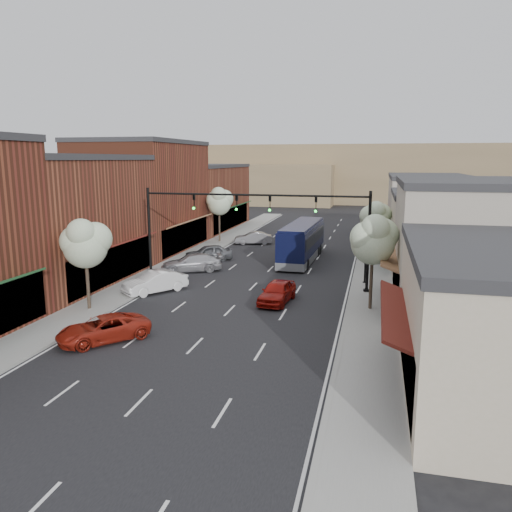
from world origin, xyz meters
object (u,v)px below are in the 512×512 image
Objects in this scene: coach_bus at (302,241)px; parked_car_b at (155,282)px; tree_right_near at (374,239)px; tree_left_far at (219,201)px; signal_mast_left at (179,221)px; parked_car_d at (209,253)px; lamp_post_near at (366,244)px; signal_mast_right at (333,226)px; lamp_post_far at (370,217)px; parked_car_a at (103,329)px; parked_car_e at (253,238)px; red_hatchback at (277,292)px; parked_car_c at (192,263)px; tree_right_far at (375,217)px; tree_left_near at (85,242)px.

coach_bus is 2.49× the size of parked_car_b.
tree_left_far is at bearing 127.04° from tree_right_near.
signal_mast_left is 9.08m from parked_car_d.
parked_car_d is (-14.00, 5.67, -2.28)m from lamp_post_near.
lamp_post_far is at bearing 83.78° from signal_mast_right.
parked_car_a is at bearing -147.37° from tree_right_near.
parked_car_e is (-12.22, 15.29, -2.34)m from lamp_post_near.
lamp_post_far is (13.42, 20.00, -1.62)m from signal_mast_left.
red_hatchback is at bearing -131.12° from lamp_post_near.
coach_bus is 13.87m from red_hatchback.
red_hatchback is at bearing 175.64° from tree_right_near.
signal_mast_left is 18.26m from parked_car_e.
parked_car_e is at bearing 120.31° from tree_right_near.
parked_car_d is at bearing 157.01° from parked_car_c.
red_hatchback is 11.39m from parked_car_a.
parked_car_b is 1.05× the size of parked_car_d.
lamp_post_near is 1.10× the size of parked_car_e.
signal_mast_right is 22.68m from tree_left_far.
coach_bus is (-6.33, -1.73, -2.21)m from tree_right_far.
tree_left_far is at bearing -172.70° from lamp_post_far.
lamp_post_near is (2.18, 2.50, -1.62)m from signal_mast_right.
parked_car_a is at bearing -51.13° from tree_left_near.
signal_mast_right is 1.00× the size of signal_mast_left.
signal_mast_left is 8.48m from tree_left_near.
tree_right_near is at bearing -90.00° from tree_right_far.
parked_car_d is 9.77m from parked_car_e.
lamp_post_far is 1.04× the size of parked_car_d.
signal_mast_left reaches higher than parked_car_a.
tree_right_near is 25.58m from parked_car_e.
coach_bus is 2.66× the size of red_hatchback.
red_hatchback is at bearing 22.53° from tree_left_near.
signal_mast_left is 1.79× the size of parked_car_a.
parked_car_c is at bearing -150.24° from tree_right_far.
tree_right_near is 0.53× the size of coach_bus.
tree_right_far is at bearing -19.87° from tree_left_far.
tree_left_far is 1.38× the size of lamp_post_far.
parked_car_a is (-13.08, -8.37, -3.81)m from tree_right_near.
tree_right_far is at bearing 76.02° from parked_car_d.
parked_car_e is (-12.22, -2.21, -2.34)m from lamp_post_far.
lamp_post_far is at bearing 61.17° from coach_bus.
tree_right_far is at bearing 50.31° from tree_left_near.
parked_car_d reaches higher than parked_car_a.
parked_car_e is (1.78, 20.95, -0.08)m from parked_car_b.
lamp_post_near is 0.97× the size of parked_car_a.
tree_right_near is 16.82m from parked_car_c.
tree_right_near is 6.74m from lamp_post_near.
signal_mast_left is at bearing -125.03° from coach_bus.
tree_left_near is at bearing -90.00° from tree_left_far.
parked_car_e is at bearing -169.73° from lamp_post_far.
parked_car_d is at bearing -78.13° from tree_left_far.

